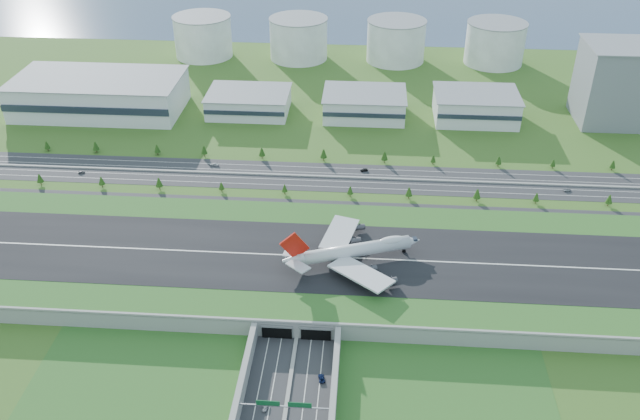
# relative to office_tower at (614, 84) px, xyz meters

# --- Properties ---
(ground) EXTENTS (1200.00, 1200.00, 0.00)m
(ground) POSITION_rel_office_tower_xyz_m (-200.00, -195.00, -27.50)
(ground) COLOR #2E5219
(ground) RESTS_ON ground
(airfield_deck) EXTENTS (520.00, 100.00, 9.20)m
(airfield_deck) POSITION_rel_office_tower_xyz_m (-200.00, -195.09, -23.38)
(airfield_deck) COLOR gray
(airfield_deck) RESTS_ON ground
(sign_gantry_near) EXTENTS (38.70, 0.70, 9.80)m
(sign_gantry_near) POSITION_rel_office_tower_xyz_m (-200.00, -290.04, -20.55)
(sign_gantry_near) COLOR gray
(sign_gantry_near) RESTS_ON ground
(north_expressway) EXTENTS (560.00, 36.00, 0.12)m
(north_expressway) POSITION_rel_office_tower_xyz_m (-200.00, -100.00, -27.44)
(north_expressway) COLOR #28282B
(north_expressway) RESTS_ON ground
(tree_row) EXTENTS (501.50, 48.54, 8.40)m
(tree_row) POSITION_rel_office_tower_xyz_m (-186.86, -100.09, -22.87)
(tree_row) COLOR #3D2819
(tree_row) RESTS_ON ground
(hangar_west) EXTENTS (120.00, 60.00, 25.00)m
(hangar_west) POSITION_rel_office_tower_xyz_m (-370.00, -10.00, -15.00)
(hangar_west) COLOR silver
(hangar_west) RESTS_ON ground
(hangar_mid_a) EXTENTS (58.00, 42.00, 15.00)m
(hangar_mid_a) POSITION_rel_office_tower_xyz_m (-260.00, -5.00, -20.00)
(hangar_mid_a) COLOR silver
(hangar_mid_a) RESTS_ON ground
(hangar_mid_b) EXTENTS (58.00, 42.00, 17.00)m
(hangar_mid_b) POSITION_rel_office_tower_xyz_m (-175.00, -5.00, -19.00)
(hangar_mid_b) COLOR silver
(hangar_mid_b) RESTS_ON ground
(hangar_mid_c) EXTENTS (58.00, 42.00, 19.00)m
(hangar_mid_c) POSITION_rel_office_tower_xyz_m (-95.00, -5.00, -18.00)
(hangar_mid_c) COLOR silver
(hangar_mid_c) RESTS_ON ground
(office_tower) EXTENTS (46.00, 46.00, 55.00)m
(office_tower) POSITION_rel_office_tower_xyz_m (0.00, 0.00, 0.00)
(office_tower) COLOR slate
(office_tower) RESTS_ON ground
(fuel_tank_a) EXTENTS (50.00, 50.00, 35.00)m
(fuel_tank_a) POSITION_rel_office_tower_xyz_m (-320.00, 115.00, -10.00)
(fuel_tank_a) COLOR silver
(fuel_tank_a) RESTS_ON ground
(fuel_tank_b) EXTENTS (50.00, 50.00, 35.00)m
(fuel_tank_b) POSITION_rel_office_tower_xyz_m (-235.00, 115.00, -10.00)
(fuel_tank_b) COLOR silver
(fuel_tank_b) RESTS_ON ground
(fuel_tank_c) EXTENTS (50.00, 50.00, 35.00)m
(fuel_tank_c) POSITION_rel_office_tower_xyz_m (-150.00, 115.00, -10.00)
(fuel_tank_c) COLOR silver
(fuel_tank_c) RESTS_ON ground
(fuel_tank_d) EXTENTS (50.00, 50.00, 35.00)m
(fuel_tank_d) POSITION_rel_office_tower_xyz_m (-65.00, 115.00, -10.00)
(fuel_tank_d) COLOR silver
(fuel_tank_d) RESTS_ON ground
(bay_water) EXTENTS (1200.00, 260.00, 0.06)m
(bay_water) POSITION_rel_office_tower_xyz_m (-200.00, 285.00, -27.47)
(bay_water) COLOR #364C68
(bay_water) RESTS_ON ground
(boeing_747) EXTENTS (68.20, 63.35, 21.99)m
(boeing_747) POSITION_rel_office_tower_xyz_m (-177.33, -197.15, -13.28)
(boeing_747) COLOR silver
(boeing_747) RESTS_ON airfield_deck
(car_0) EXTENTS (2.91, 4.56, 1.45)m
(car_0) POSITION_rel_office_tower_xyz_m (-207.84, -285.43, -26.66)
(car_0) COLOR #ADACB1
(car_0) RESTS_ON ground
(car_2) EXTENTS (3.37, 5.53, 1.43)m
(car_2) POSITION_rel_office_tower_xyz_m (-187.35, -268.59, -26.66)
(car_2) COLOR #0B1538
(car_2) RESTS_ON ground
(car_4) EXTENTS (4.43, 2.83, 1.40)m
(car_4) POSITION_rel_office_tower_xyz_m (-349.13, -106.42, -26.68)
(car_4) COLOR #4D4C51
(car_4) RESTS_ON ground
(car_5) EXTENTS (4.85, 2.96, 1.51)m
(car_5) POSITION_rel_office_tower_xyz_m (-173.32, -90.85, -26.63)
(car_5) COLOR black
(car_5) RESTS_ON ground
(car_6) EXTENTS (5.25, 3.50, 1.34)m
(car_6) POSITION_rel_office_tower_xyz_m (-52.24, -106.54, -26.71)
(car_6) COLOR #AEAFB3
(car_6) RESTS_ON ground
(car_7) EXTENTS (5.74, 2.73, 1.61)m
(car_7) POSITION_rel_office_tower_xyz_m (-268.60, -90.29, -26.57)
(car_7) COLOR silver
(car_7) RESTS_ON ground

